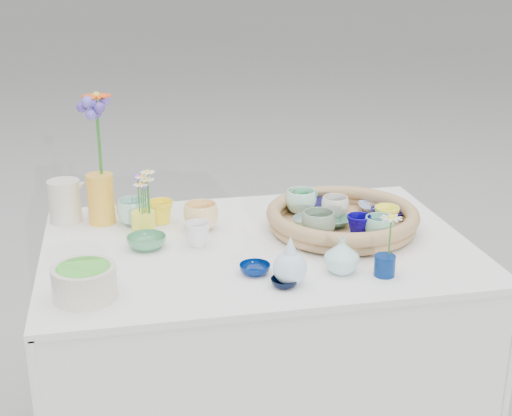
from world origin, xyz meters
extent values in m
imported|color=#04003B|center=(0.27, 0.18, 0.80)|extent=(0.13, 0.13, 0.03)
imported|color=#0C074A|center=(0.44, 0.09, 0.80)|extent=(0.12, 0.12, 0.02)
imported|color=#FFFC44|center=(0.40, -0.01, 0.82)|extent=(0.08, 0.08, 0.07)
imported|color=#45715A|center=(0.25, 0.05, 0.80)|extent=(0.11, 0.11, 0.03)
imported|color=gray|center=(0.18, -0.03, 0.82)|extent=(0.11, 0.11, 0.08)
imported|color=#88B2B1|center=(0.17, 0.05, 0.80)|extent=(0.13, 0.13, 0.03)
imported|color=#B2EDD6|center=(0.18, 0.18, 0.82)|extent=(0.13, 0.13, 0.08)
imported|color=silver|center=(0.28, 0.12, 0.82)|extent=(0.09, 0.09, 0.07)
imported|color=#94ACDA|center=(0.42, 0.16, 0.79)|extent=(0.11, 0.11, 0.02)
imported|color=#0A0075|center=(0.30, -0.05, 0.82)|extent=(0.08, 0.08, 0.07)
imported|color=#E8D869|center=(0.13, 0.00, 0.80)|extent=(0.11, 0.11, 0.03)
imported|color=#7FC5A9|center=(0.35, -0.08, 0.82)|extent=(0.10, 0.10, 0.07)
imported|color=#45A66F|center=(0.20, 0.18, 0.82)|extent=(0.09, 0.09, 0.07)
imported|color=yellow|center=(-0.27, 0.23, 0.80)|extent=(0.10, 0.10, 0.08)
imported|color=#FCD489|center=(-0.15, 0.15, 0.81)|extent=(0.12, 0.12, 0.09)
imported|color=#488E5F|center=(-0.33, 0.03, 0.78)|extent=(0.15, 0.15, 0.04)
imported|color=white|center=(-0.18, 0.02, 0.80)|extent=(0.10, 0.10, 0.07)
imported|color=#001858|center=(-0.05, -0.21, 0.78)|extent=(0.11, 0.11, 0.03)
imported|color=#9FD3C3|center=(-0.35, 0.24, 0.81)|extent=(0.14, 0.14, 0.08)
imported|color=black|center=(0.01, -0.30, 0.78)|extent=(0.08, 0.08, 0.02)
imported|color=#A6DDD6|center=(0.18, -0.24, 0.82)|extent=(0.10, 0.10, 0.10)
cylinder|color=navy|center=(0.29, -0.29, 0.79)|extent=(0.06, 0.06, 0.06)
cylinder|color=gold|center=(-0.45, 0.27, 0.85)|extent=(0.09, 0.09, 0.16)
cylinder|color=#FFFA3B|center=(-0.33, 0.13, 0.80)|extent=(0.10, 0.10, 0.08)
camera|label=1|loc=(-0.40, -1.92, 1.59)|focal=50.00mm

